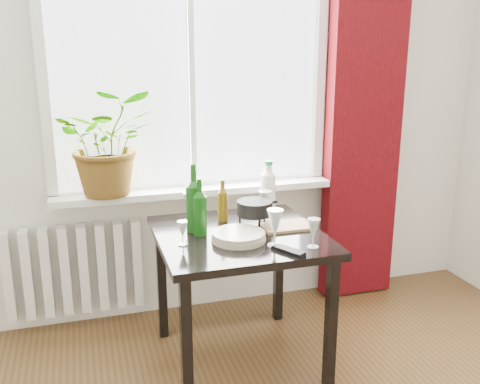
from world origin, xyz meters
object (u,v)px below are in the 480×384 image
object	(u,v)px
wine_bottle_right	(194,198)
wineglass_front_left	(183,233)
potted_plant	(108,142)
tv_remote	(288,251)
wineglass_back_left	(190,207)
radiator	(75,269)
table	(239,250)
wineglass_front_right	(275,227)
wineglass_back_center	(265,205)
cleaning_bottle	(268,185)
wineglass_far_right	(313,233)
bottle_amber	(223,200)
fondue_pot	(255,214)
plate_stack	(239,236)
wine_bottle_left	(200,207)
cutting_board	(287,226)

from	to	relation	value
wine_bottle_right	wineglass_front_left	bearing A→B (deg)	-118.03
potted_plant	tv_remote	xyz separation A→B (m)	(0.75, -0.91, -0.40)
wineglass_back_left	radiator	bearing A→B (deg)	150.95
table	potted_plant	bearing A→B (deg)	136.06
wineglass_front_right	wineglass_back_center	bearing A→B (deg)	77.25
potted_plant	table	bearing A→B (deg)	-43.94
cleaning_bottle	wineglass_back_center	bearing A→B (deg)	-114.57
wine_bottle_right	wineglass_far_right	distance (m)	0.65
wine_bottle_right	wineglass_back_left	xyz separation A→B (m)	(0.01, 0.17, -0.10)
wineglass_front_left	bottle_amber	bearing A→B (deg)	47.21
fondue_pot	plate_stack	bearing A→B (deg)	-151.13
radiator	wineglass_front_right	distance (m)	1.37
wineglass_front_right	tv_remote	bearing A→B (deg)	-71.58
radiator	cleaning_bottle	size ratio (longest dim) A/B	2.63
cleaning_bottle	potted_plant	bearing A→B (deg)	164.70
wineglass_front_right	wineglass_back_left	distance (m)	0.59
wineglass_far_right	fondue_pot	xyz separation A→B (m)	(-0.18, 0.36, -0.00)
wine_bottle_left	bottle_amber	world-z (taller)	wine_bottle_left
table	plate_stack	size ratio (longest dim) A/B	3.09
wineglass_far_right	wineglass_back_center	bearing A→B (deg)	99.88
wine_bottle_left	wineglass_front_left	distance (m)	0.19
wine_bottle_right	bottle_amber	size ratio (longest dim) A/B	1.53
wineglass_front_right	fondue_pot	bearing A→B (deg)	91.32
bottle_amber	plate_stack	xyz separation A→B (m)	(-0.01, -0.33, -0.10)
wineglass_front_right	cleaning_bottle	bearing A→B (deg)	73.42
wine_bottle_left	wineglass_far_right	xyz separation A→B (m)	(0.48, -0.34, -0.08)
bottle_amber	wineglass_back_center	world-z (taller)	bottle_amber
bottle_amber	cutting_board	world-z (taller)	bottle_amber
potted_plant	wineglass_back_center	distance (m)	0.96
cleaning_bottle	wineglass_back_left	world-z (taller)	cleaning_bottle
wine_bottle_right	wine_bottle_left	bearing A→B (deg)	-75.68
cleaning_bottle	wineglass_far_right	xyz separation A→B (m)	(0.00, -0.64, -0.08)
wineglass_back_left	wineglass_back_center	bearing A→B (deg)	-14.82
cleaning_bottle	wineglass_back_center	world-z (taller)	cleaning_bottle
potted_plant	fondue_pot	size ratio (longest dim) A/B	2.80
wine_bottle_left	cutting_board	xyz separation A→B (m)	(0.47, -0.03, -0.14)
tv_remote	wine_bottle_left	bearing A→B (deg)	104.45
wineglass_back_center	wineglass_back_left	xyz separation A→B (m)	(-0.41, 0.11, -0.00)
table	cutting_board	world-z (taller)	cutting_board
wineglass_front_right	wineglass_front_left	size ratio (longest dim) A/B	1.53
wineglass_front_left	plate_stack	size ratio (longest dim) A/B	0.45
cleaning_bottle	cutting_board	xyz separation A→B (m)	(-0.01, -0.33, -0.14)
wineglass_back_center	plate_stack	xyz separation A→B (m)	(-0.24, -0.27, -0.06)
plate_stack	fondue_pot	distance (m)	0.22
potted_plant	wineglass_far_right	world-z (taller)	potted_plant
wineglass_front_right	table	bearing A→B (deg)	116.12
wine_bottle_right	wineglass_front_left	world-z (taller)	wine_bottle_right
tv_remote	cutting_board	size ratio (longest dim) A/B	0.63
wine_bottle_right	wineglass_back_left	bearing A→B (deg)	86.76
wineglass_back_left	fondue_pot	distance (m)	0.37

